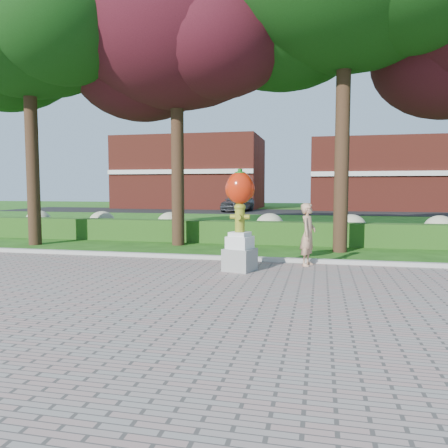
# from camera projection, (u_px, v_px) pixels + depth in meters

# --- Properties ---
(ground) EXTENTS (100.00, 100.00, 0.00)m
(ground) POSITION_uv_depth(u_px,v_px,m) (178.00, 284.00, 9.13)
(ground) COLOR #1D4B12
(ground) RESTS_ON ground
(walkway) EXTENTS (40.00, 14.00, 0.04)m
(walkway) POSITION_uv_depth(u_px,v_px,m) (72.00, 354.00, 5.24)
(walkway) COLOR gray
(walkway) RESTS_ON ground
(curb) EXTENTS (40.00, 0.18, 0.15)m
(curb) POSITION_uv_depth(u_px,v_px,m) (213.00, 258.00, 12.04)
(curb) COLOR #ADADA5
(curb) RESTS_ON ground
(lawn_hedge) EXTENTS (24.00, 0.70, 0.80)m
(lawn_hedge) POSITION_uv_depth(u_px,v_px,m) (239.00, 232.00, 15.91)
(lawn_hedge) COLOR #1B4212
(lawn_hedge) RESTS_ON ground
(hydrangea_row) EXTENTS (20.10, 1.10, 0.99)m
(hydrangea_row) POSITION_uv_depth(u_px,v_px,m) (259.00, 226.00, 16.74)
(hydrangea_row) COLOR tan
(hydrangea_row) RESTS_ON ground
(street) EXTENTS (50.00, 8.00, 0.02)m
(street) POSITION_uv_depth(u_px,v_px,m) (285.00, 212.00, 36.37)
(street) COLOR black
(street) RESTS_ON ground
(building_left) EXTENTS (14.00, 8.00, 7.00)m
(building_left) POSITION_uv_depth(u_px,v_px,m) (191.00, 173.00, 44.08)
(building_left) COLOR maroon
(building_left) RESTS_ON ground
(building_right) EXTENTS (12.00, 8.00, 6.40)m
(building_right) POSITION_uv_depth(u_px,v_px,m) (378.00, 175.00, 40.21)
(building_right) COLOR maroon
(building_right) RESTS_ON ground
(tree_far_left) EXTENTS (9.00, 7.68, 11.66)m
(tree_far_left) POSITION_uv_depth(u_px,v_px,m) (26.00, 14.00, 14.96)
(tree_far_left) COLOR black
(tree_far_left) RESTS_ON ground
(tree_mid_left) EXTENTS (8.25, 7.04, 10.69)m
(tree_mid_left) POSITION_uv_depth(u_px,v_px,m) (174.00, 33.00, 14.90)
(tree_mid_left) COLOR black
(tree_mid_left) RESTS_ON ground
(hydrant_sculpture) EXTENTS (0.81, 0.81, 2.41)m
(hydrant_sculpture) POSITION_uv_depth(u_px,v_px,m) (240.00, 217.00, 10.32)
(hydrant_sculpture) COLOR gray
(hydrant_sculpture) RESTS_ON walkway
(woman) EXTENTS (0.51, 0.65, 1.59)m
(woman) POSITION_uv_depth(u_px,v_px,m) (308.00, 234.00, 11.03)
(woman) COLOR tan
(woman) RESTS_ON walkway
(parked_car) EXTENTS (2.44, 4.87, 1.59)m
(parked_car) POSITION_uv_depth(u_px,v_px,m) (238.00, 202.00, 36.87)
(parked_car) COLOR #38393E
(parked_car) RESTS_ON street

